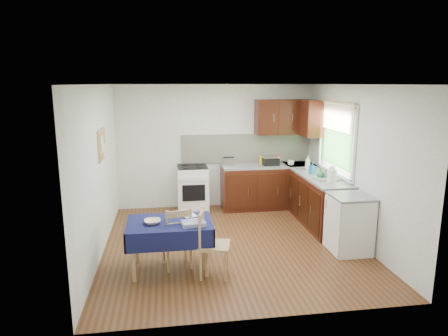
{
  "coord_description": "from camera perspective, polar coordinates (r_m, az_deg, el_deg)",
  "views": [
    {
      "loc": [
        -1.01,
        -5.92,
        2.51
      ],
      "look_at": [
        -0.08,
        0.34,
        1.17
      ],
      "focal_mm": 32.0,
      "sensor_mm": 36.0,
      "label": 1
    }
  ],
  "objects": [
    {
      "name": "plate_bowl",
      "position": [
        5.42,
        -10.18,
        -7.57
      ],
      "size": [
        0.23,
        0.23,
        0.05
      ],
      "primitive_type": "imported",
      "rotation": [
        0.0,
        0.0,
        0.07
      ],
      "color": "#EDE6C2",
      "rests_on": "dining_table"
    },
    {
      "name": "soap_bottle_a",
      "position": [
        7.81,
        11.87,
        0.8
      ],
      "size": [
        0.14,
        0.14,
        0.27
      ],
      "primitive_type": "imported",
      "rotation": [
        0.0,
        0.0,
        0.56
      ],
      "color": "white",
      "rests_on": "worktop_right"
    },
    {
      "name": "toaster",
      "position": [
        7.9,
        0.67,
        0.87
      ],
      "size": [
        0.26,
        0.16,
        0.2
      ],
      "rotation": [
        0.0,
        0.0,
        -0.04
      ],
      "color": "#B6B6BB",
      "rests_on": "worktop_back"
    },
    {
      "name": "sandwich_press",
      "position": [
        8.11,
        6.65,
        1.08
      ],
      "size": [
        0.32,
        0.28,
        0.19
      ],
      "rotation": [
        0.0,
        0.0,
        -0.01
      ],
      "color": "black",
      "rests_on": "worktop_back"
    },
    {
      "name": "wall_left",
      "position": [
        6.13,
        -17.54,
        -0.48
      ],
      "size": [
        0.02,
        4.2,
        2.5
      ],
      "primitive_type": "cube",
      "color": "white",
      "rests_on": "ground"
    },
    {
      "name": "worktop_corner",
      "position": [
        8.34,
        10.7,
        0.48
      ],
      "size": [
        0.6,
        0.6,
        0.04
      ],
      "primitive_type": "cube",
      "color": "slate",
      "rests_on": "base_cabinets"
    },
    {
      "name": "dish_rack",
      "position": [
        7.09,
        14.54,
        -1.38
      ],
      "size": [
        0.4,
        0.31,
        0.19
      ],
      "rotation": [
        0.0,
        0.0,
        -0.21
      ],
      "color": "gray",
      "rests_on": "worktop_right"
    },
    {
      "name": "spice_jar",
      "position": [
        5.52,
        -8.02,
        -6.9
      ],
      "size": [
        0.05,
        0.05,
        0.1
      ],
      "primitive_type": "cylinder",
      "color": "green",
      "rests_on": "dining_table"
    },
    {
      "name": "dining_table",
      "position": [
        5.51,
        -7.77,
        -8.64
      ],
      "size": [
        1.14,
        0.78,
        0.69
      ],
      "rotation": [
        0.0,
        0.0,
        -0.04
      ],
      "color": "#111644",
      "rests_on": "ground"
    },
    {
      "name": "yellow_packet",
      "position": [
        8.19,
        5.52,
        1.12
      ],
      "size": [
        0.13,
        0.1,
        0.16
      ],
      "primitive_type": "cube",
      "rotation": [
        0.0,
        0.0,
        0.24
      ],
      "color": "yellow",
      "rests_on": "worktop_back"
    },
    {
      "name": "upper_cabinets",
      "position": [
        8.15,
        9.79,
        7.14
      ],
      "size": [
        1.2,
        0.85,
        0.7
      ],
      "color": "black",
      "rests_on": "wall_back"
    },
    {
      "name": "floor",
      "position": [
        6.51,
        1.18,
        -10.74
      ],
      "size": [
        4.2,
        4.2,
        0.0
      ],
      "primitive_type": "plane",
      "color": "#462912",
      "rests_on": "ground"
    },
    {
      "name": "wall_back",
      "position": [
        8.18,
        -1.24,
        3.09
      ],
      "size": [
        4.0,
        0.02,
        2.5
      ],
      "primitive_type": "cube",
      "color": "silver",
      "rests_on": "ground"
    },
    {
      "name": "cup",
      "position": [
        8.11,
        9.53,
        0.72
      ],
      "size": [
        0.15,
        0.15,
        0.11
      ],
      "primitive_type": "imported",
      "rotation": [
        0.0,
        0.0,
        0.17
      ],
      "color": "white",
      "rests_on": "worktop_back"
    },
    {
      "name": "wall_right",
      "position": [
        6.76,
        18.19,
        0.6
      ],
      "size": [
        0.02,
        4.2,
        2.5
      ],
      "primitive_type": "cube",
      "color": "silver",
      "rests_on": "ground"
    },
    {
      "name": "splashback",
      "position": [
        8.28,
        3.24,
        2.83
      ],
      "size": [
        2.7,
        0.02,
        0.6
      ],
      "primitive_type": "cube",
      "color": "#F2E7CD",
      "rests_on": "wall_back"
    },
    {
      "name": "fridge",
      "position": [
        6.36,
        17.49,
        -7.61
      ],
      "size": [
        0.58,
        0.6,
        0.89
      ],
      "color": "white",
      "rests_on": "ground"
    },
    {
      "name": "worktop_right",
      "position": [
        7.29,
        13.63,
        -1.31
      ],
      "size": [
        0.6,
        1.7,
        0.04
      ],
      "primitive_type": "cube",
      "color": "slate",
      "rests_on": "base_cabinets"
    },
    {
      "name": "worktop_back",
      "position": [
        8.15,
        6.38,
        0.35
      ],
      "size": [
        1.9,
        0.6,
        0.04
      ],
      "primitive_type": "cube",
      "color": "slate",
      "rests_on": "base_cabinets"
    },
    {
      "name": "soap_bottle_b",
      "position": [
        7.44,
        12.5,
        0.01
      ],
      "size": [
        0.12,
        0.12,
        0.21
      ],
      "primitive_type": "imported",
      "rotation": [
        0.0,
        0.0,
        1.89
      ],
      "color": "blue",
      "rests_on": "worktop_right"
    },
    {
      "name": "kettle",
      "position": [
        6.93,
        15.15,
        -0.87
      ],
      "size": [
        0.16,
        0.16,
        0.27
      ],
      "color": "white",
      "rests_on": "worktop_right"
    },
    {
      "name": "corkboard",
      "position": [
        6.36,
        -17.06,
        3.18
      ],
      "size": [
        0.04,
        0.62,
        0.47
      ],
      "color": "#A38951",
      "rests_on": "wall_left"
    },
    {
      "name": "chair_near",
      "position": [
        5.33,
        -1.88,
        -10.5
      ],
      "size": [
        0.48,
        0.48,
        0.9
      ],
      "rotation": [
        0.0,
        0.0,
        1.33
      ],
      "color": "#A38951",
      "rests_on": "ground"
    },
    {
      "name": "soap_bottle_c",
      "position": [
        7.13,
        13.63,
        -0.76
      ],
      "size": [
        0.15,
        0.15,
        0.16
      ],
      "primitive_type": "imported",
      "rotation": [
        0.0,
        0.0,
        3.32
      ],
      "color": "#227D3A",
      "rests_on": "worktop_right"
    },
    {
      "name": "ceiling",
      "position": [
        6.0,
        1.28,
        11.85
      ],
      "size": [
        4.0,
        4.2,
        0.02
      ],
      "primitive_type": "cube",
      "color": "silver",
      "rests_on": "wall_back"
    },
    {
      "name": "stove",
      "position": [
        8.0,
        -4.51,
        -2.93
      ],
      "size": [
        0.6,
        0.61,
        0.92
      ],
      "color": "white",
      "rests_on": "ground"
    },
    {
      "name": "tea_towel",
      "position": [
        5.3,
        -4.39,
        -7.87
      ],
      "size": [
        0.33,
        0.27,
        0.05
      ],
      "primitive_type": "cube",
      "rotation": [
        0.0,
        0.0,
        0.13
      ],
      "color": "navy",
      "rests_on": "dining_table"
    },
    {
      "name": "book",
      "position": [
        5.64,
        -5.92,
        -6.86
      ],
      "size": [
        0.25,
        0.29,
        0.02
      ],
      "primitive_type": "imported",
      "rotation": [
        0.0,
        0.0,
        0.34
      ],
      "color": "white",
      "rests_on": "dining_table"
    },
    {
      "name": "window",
      "position": [
        7.31,
        15.76,
        4.76
      ],
      "size": [
        0.04,
        1.48,
        1.26
      ],
      "color": "#275021",
      "rests_on": "wall_right"
    },
    {
      "name": "wall_front",
      "position": [
        4.15,
        6.13,
        -5.84
      ],
      "size": [
        4.0,
        0.02,
        2.5
      ],
      "primitive_type": "cube",
      "color": "silver",
      "rests_on": "ground"
    },
    {
      "name": "base_cabinets",
      "position": [
        7.84,
        9.49,
        -3.6
      ],
      "size": [
        1.9,
        2.3,
        0.86
      ],
      "color": "black",
      "rests_on": "ground"
    },
    {
      "name": "sauce_bottle",
      "position": [
        8.11,
        7.63,
        1.18
      ],
      "size": [
        0.05,
        0.05,
        0.22
      ],
      "primitive_type": "cylinder",
      "color": "#B1260E",
      "rests_on": "worktop_back"
    },
    {
      "name": "chair_far",
      "position": [
        5.59,
        -6.67,
        -9.57
      ],
      "size": [
        0.45,
        0.45,
        0.88
      ],
      "rotation": [
        0.0,
        0.0,
        3.32
      ],
      "color": "#A38951",
      "rests_on": "ground"
    }
  ]
}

